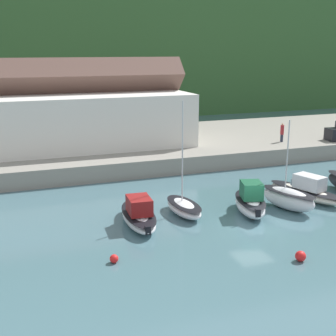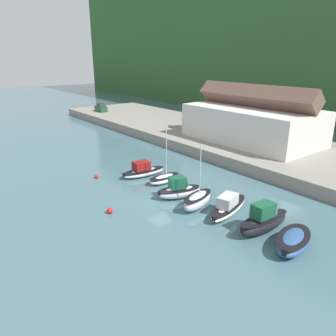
# 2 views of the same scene
# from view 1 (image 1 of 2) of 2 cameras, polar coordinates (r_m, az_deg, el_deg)

# --- Properties ---
(ground_plane) EXTENTS (320.00, 320.00, 0.00)m
(ground_plane) POSITION_cam_1_polar(r_m,az_deg,el_deg) (33.60, 10.32, -6.76)
(ground_plane) COLOR #476B75
(hillside_backdrop) EXTENTS (240.00, 57.90, 42.52)m
(hillside_backdrop) POSITION_cam_1_polar(r_m,az_deg,el_deg) (108.33, -12.36, 19.02)
(hillside_backdrop) COLOR #335B2D
(hillside_backdrop) RESTS_ON ground_plane
(quay_promenade) EXTENTS (120.39, 20.59, 1.68)m
(quay_promenade) POSITION_cam_1_polar(r_m,az_deg,el_deg) (54.72, -2.60, 2.64)
(quay_promenade) COLOR gray
(quay_promenade) RESTS_ON ground_plane
(harbor_clubhouse) EXTENTS (21.90, 12.36, 9.36)m
(harbor_clubhouse) POSITION_cam_1_polar(r_m,az_deg,el_deg) (52.46, -9.90, 6.46)
(harbor_clubhouse) COLOR silver
(harbor_clubhouse) RESTS_ON quay_promenade
(moored_boat_0) EXTENTS (2.60, 6.29, 2.06)m
(moored_boat_0) POSITION_cam_1_polar(r_m,az_deg,el_deg) (32.84, -3.60, -5.70)
(moored_boat_0) COLOR silver
(moored_boat_0) RESTS_ON ground_plane
(moored_boat_1) EXTENTS (2.07, 4.66, 8.42)m
(moored_boat_1) POSITION_cam_1_polar(r_m,az_deg,el_deg) (34.74, 1.95, -4.80)
(moored_boat_1) COLOR white
(moored_boat_1) RESTS_ON ground_plane
(moored_boat_2) EXTENTS (3.42, 5.50, 2.50)m
(moored_boat_2) POSITION_cam_1_polar(r_m,az_deg,el_deg) (35.35, 9.99, -4.10)
(moored_boat_2) COLOR silver
(moored_boat_2) RESTS_ON ground_plane
(moored_boat_3) EXTENTS (3.17, 5.09, 6.87)m
(moored_boat_3) POSITION_cam_1_polar(r_m,az_deg,el_deg) (36.92, 14.46, -3.60)
(moored_boat_3) COLOR silver
(moored_boat_3) RESTS_ON ground_plane
(moored_boat_4) EXTENTS (3.88, 7.21, 2.05)m
(moored_boat_4) POSITION_cam_1_polar(r_m,az_deg,el_deg) (39.83, 16.49, -2.65)
(moored_boat_4) COLOR white
(moored_boat_4) RESTS_ON ground_plane
(person_on_quay) EXTENTS (0.40, 0.40, 2.14)m
(person_on_quay) POSITION_cam_1_polar(r_m,az_deg,el_deg) (54.41, 13.73, 4.26)
(person_on_quay) COLOR #232838
(person_on_quay) RESTS_ON quay_promenade
(mooring_buoy_0) EXTENTS (0.63, 0.63, 0.63)m
(mooring_buoy_0) POSITION_cam_1_polar(r_m,az_deg,el_deg) (28.60, 15.85, -10.30)
(mooring_buoy_0) COLOR red
(mooring_buoy_0) RESTS_ON ground_plane
(mooring_buoy_1) EXTENTS (0.51, 0.51, 0.51)m
(mooring_buoy_1) POSITION_cam_1_polar(r_m,az_deg,el_deg) (27.55, -6.60, -10.93)
(mooring_buoy_1) COLOR red
(mooring_buoy_1) RESTS_ON ground_plane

